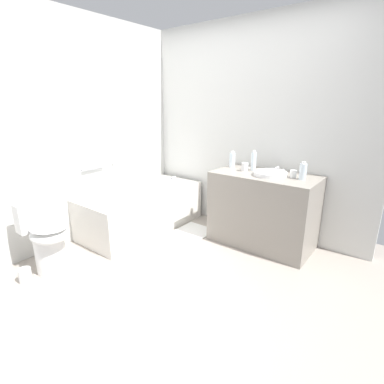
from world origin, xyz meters
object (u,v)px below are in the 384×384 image
water_bottle_0 (303,171)px  drinking_glass_0 (245,167)px  drinking_glass_1 (293,174)px  soap_dish (246,168)px  toilet (47,238)px  bathtub (142,207)px  toilet_paper_roll (25,275)px  water_bottle_1 (254,161)px  sink_faucet (278,170)px  sink_basin (270,174)px  bath_mat (189,234)px  water_bottle_2 (232,160)px

water_bottle_0 → drinking_glass_0: water_bottle_0 is taller
drinking_glass_1 → water_bottle_0: bearing=-104.8°
water_bottle_0 → soap_dish: (0.08, 0.68, -0.08)m
toilet → soap_dish: (1.88, -1.10, 0.50)m
water_bottle_0 → drinking_glass_0: size_ratio=1.92×
soap_dish → bathtub: bearing=118.7°
drinking_glass_0 → toilet_paper_roll: 2.46m
water_bottle_1 → sink_faucet: bearing=-71.6°
sink_faucet → soap_dish: bearing=103.3°
bathtub → toilet_paper_roll: 1.53m
bathtub → toilet_paper_roll: (-1.51, -0.05, -0.21)m
bathtub → soap_dish: bathtub is taller
water_bottle_1 → drinking_glass_0: bearing=147.7°
bathtub → sink_basin: bearing=-71.4°
drinking_glass_0 → toilet_paper_roll: bearing=151.2°
sink_basin → drinking_glass_1: drinking_glass_1 is taller
bathtub → sink_basin: bathtub is taller
water_bottle_1 → toilet: bearing=147.6°
sink_basin → drinking_glass_1: 0.23m
sink_basin → bath_mat: (-0.30, 0.87, -0.84)m
water_bottle_1 → toilet_paper_roll: (-2.13, 1.18, -0.87)m
sink_basin → drinking_glass_0: (0.02, 0.32, 0.03)m
bath_mat → drinking_glass_1: bearing=-71.3°
bathtub → bath_mat: (0.20, -0.62, -0.27)m
drinking_glass_0 → sink_faucet: bearing=-60.5°
toilet → water_bottle_0: bearing=46.3°
bath_mat → toilet_paper_roll: toilet_paper_roll is taller
sink_faucet → drinking_glass_0: (-0.18, 0.32, 0.02)m
sink_basin → toilet: bearing=140.5°
sink_faucet → toilet_paper_roll: sink_faucet is taller
soap_dish → toilet_paper_roll: 2.51m
bathtub → water_bottle_1: bathtub is taller
bath_mat → soap_dish: bearing=-50.7°
toilet → sink_faucet: bearing=54.5°
toilet → water_bottle_1: 2.30m
water_bottle_0 → water_bottle_1: bearing=82.3°
toilet → sink_basin: size_ratio=1.97×
water_bottle_2 → sink_basin: bearing=-102.3°
sink_faucet → soap_dish: 0.36m
sink_basin → water_bottle_0: size_ratio=1.88×
sink_faucet → soap_dish: (-0.08, 0.35, -0.02)m
water_bottle_2 → drinking_glass_1: size_ratio=2.50×
toilet → bath_mat: (1.46, -0.58, -0.34)m
water_bottle_2 → bath_mat: size_ratio=0.31×
drinking_glass_0 → drinking_glass_1: 0.54m
water_bottle_2 → drinking_glass_1: (-0.05, -0.76, -0.05)m
toilet_paper_roll → sink_faucet: bearing=-33.0°
toilet → bath_mat: bearing=69.3°
water_bottle_0 → water_bottle_2: size_ratio=0.95×
bathtub → water_bottle_1: size_ratio=6.83×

